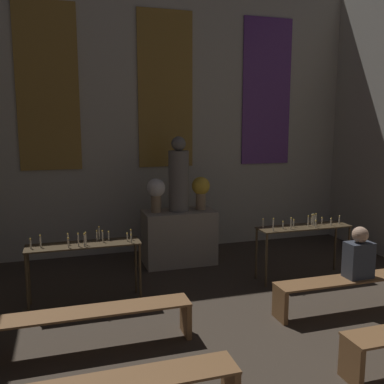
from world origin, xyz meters
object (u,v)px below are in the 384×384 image
object	(u,v)px
flower_vase_right	(201,189)
pew_back_right	(359,285)
flower_vase_left	(156,191)
pew_back_left	(83,321)
altar	(179,237)
candle_rack_right	(304,233)
person_seated	(359,255)
statue	(179,177)
candle_rack_left	(84,252)

from	to	relation	value
flower_vase_right	pew_back_right	xyz separation A→B (m)	(1.42, -2.60, -1.00)
flower_vase_left	pew_back_left	size ratio (longest dim) A/B	0.24
altar	candle_rack_right	world-z (taller)	candle_rack_right
pew_back_right	person_seated	bearing A→B (deg)	180.00
flower_vase_left	pew_back_left	xyz separation A→B (m)	(-1.42, -2.60, -1.00)
statue	candle_rack_right	xyz separation A→B (m)	(1.73, -1.33, -0.81)
statue	person_seated	xyz separation A→B (m)	(1.80, -2.60, -0.81)
statue	candle_rack_left	distance (m)	2.33
candle_rack_right	person_seated	bearing A→B (deg)	-86.95
flower_vase_left	flower_vase_right	world-z (taller)	same
altar	pew_back_left	distance (m)	3.18
altar	person_seated	size ratio (longest dim) A/B	1.81
statue	flower_vase_right	bearing A→B (deg)	0.00
altar	flower_vase_left	bearing A→B (deg)	180.00
candle_rack_left	pew_back_left	size ratio (longest dim) A/B	0.63
flower_vase_left	flower_vase_right	bearing A→B (deg)	0.00
candle_rack_right	pew_back_right	world-z (taller)	candle_rack_right
pew_back_right	person_seated	xyz separation A→B (m)	(-0.03, 0.00, 0.42)
flower_vase_left	candle_rack_left	xyz separation A→B (m)	(-1.31, -1.33, -0.58)
flower_vase_left	candle_rack_left	size ratio (longest dim) A/B	0.38
pew_back_left	candle_rack_left	bearing A→B (deg)	85.38
flower_vase_right	person_seated	bearing A→B (deg)	-61.91
candle_rack_right	person_seated	distance (m)	1.27
flower_vase_right	pew_back_right	world-z (taller)	flower_vase_right
flower_vase_left	pew_back_right	distance (m)	3.57
flower_vase_right	pew_back_left	world-z (taller)	flower_vase_right
altar	flower_vase_left	xyz separation A→B (m)	(-0.41, 0.00, 0.86)
altar	flower_vase_left	distance (m)	0.95
person_seated	candle_rack_left	bearing A→B (deg)	160.21
statue	flower_vase_left	bearing A→B (deg)	180.00
flower_vase_right	candle_rack_right	distance (m)	1.96
candle_rack_right	flower_vase_right	bearing A→B (deg)	134.79
altar	pew_back_left	size ratio (longest dim) A/B	0.52
altar	statue	bearing A→B (deg)	0.00
statue	candle_rack_right	distance (m)	2.33
pew_back_left	pew_back_right	xyz separation A→B (m)	(3.66, 0.00, 0.00)
statue	flower_vase_left	world-z (taller)	statue
altar	person_seated	world-z (taller)	person_seated
candle_rack_right	flower_vase_left	bearing A→B (deg)	148.22
flower_vase_left	candle_rack_left	bearing A→B (deg)	-134.70
altar	pew_back_right	bearing A→B (deg)	-54.83
altar	statue	world-z (taller)	statue
flower_vase_left	pew_back_left	world-z (taller)	flower_vase_left
flower_vase_right	person_seated	size ratio (longest dim) A/B	0.85
altar	person_seated	distance (m)	3.17
candle_rack_left	person_seated	distance (m)	3.75
altar	candle_rack_right	bearing A→B (deg)	-37.50
statue	candle_rack_right	size ratio (longest dim) A/B	0.85
altar	pew_back_left	bearing A→B (deg)	-125.17
pew_back_left	pew_back_right	distance (m)	3.66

